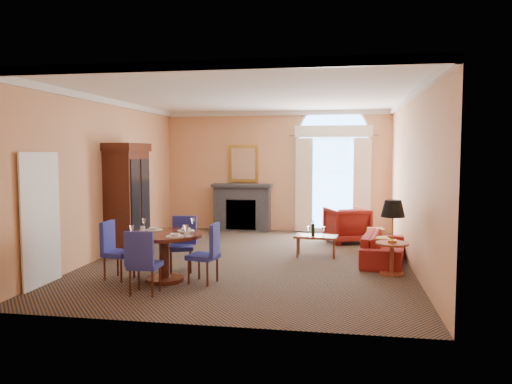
% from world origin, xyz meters
% --- Properties ---
extents(ground, '(7.50, 7.50, 0.00)m').
position_xyz_m(ground, '(0.00, 0.00, 0.00)').
color(ground, black).
rests_on(ground, ground).
extents(room_envelope, '(6.04, 7.52, 3.45)m').
position_xyz_m(room_envelope, '(-0.03, 0.67, 2.51)').
color(room_envelope, '#E3A06C').
rests_on(room_envelope, ground).
extents(armoire, '(0.66, 1.17, 2.30)m').
position_xyz_m(armoire, '(-2.72, 0.30, 1.11)').
color(armoire, '#36140C').
rests_on(armoire, ground).
extents(dining_table, '(1.26, 1.26, 1.00)m').
position_xyz_m(dining_table, '(-1.12, -1.84, 0.59)').
color(dining_table, '#36140C').
rests_on(dining_table, ground).
extents(dining_chair_north, '(0.55, 0.55, 0.97)m').
position_xyz_m(dining_chair_north, '(-1.07, -1.06, 0.55)').
color(dining_chair_north, navy).
rests_on(dining_chair_north, ground).
extents(dining_chair_south, '(0.45, 0.46, 0.97)m').
position_xyz_m(dining_chair_south, '(-1.16, -2.67, 0.55)').
color(dining_chair_south, navy).
rests_on(dining_chair_south, ground).
extents(dining_chair_east, '(0.52, 0.52, 0.97)m').
position_xyz_m(dining_chair_east, '(-0.38, -1.83, 0.55)').
color(dining_chair_east, navy).
rests_on(dining_chair_east, ground).
extents(dining_chair_west, '(0.52, 0.52, 0.97)m').
position_xyz_m(dining_chair_west, '(-2.01, -1.84, 0.55)').
color(dining_chair_west, navy).
rests_on(dining_chair_west, ground).
extents(sofa, '(1.02, 1.98, 0.55)m').
position_xyz_m(sofa, '(2.55, 0.26, 0.28)').
color(sofa, maroon).
rests_on(sofa, ground).
extents(armchair, '(1.16, 1.17, 0.83)m').
position_xyz_m(armchair, '(1.86, 2.22, 0.41)').
color(armchair, maroon).
rests_on(armchair, ground).
extents(coffee_table, '(0.90, 0.56, 0.76)m').
position_xyz_m(coffee_table, '(1.23, 0.52, 0.41)').
color(coffee_table, brown).
rests_on(coffee_table, ground).
extents(side_table, '(0.56, 0.56, 1.27)m').
position_xyz_m(side_table, '(2.60, -0.74, 0.83)').
color(side_table, brown).
rests_on(side_table, ground).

